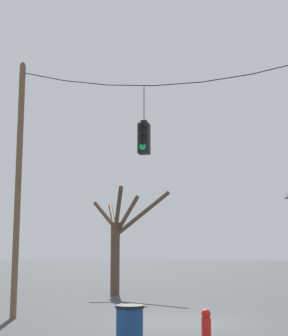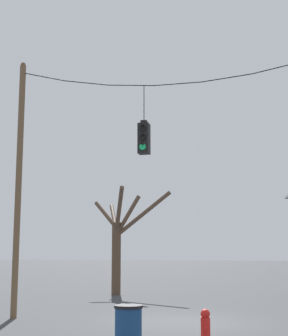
# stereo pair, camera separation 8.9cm
# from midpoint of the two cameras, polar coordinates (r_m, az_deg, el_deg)

# --- Properties ---
(ground_plane) EXTENTS (200.00, 200.00, 0.00)m
(ground_plane) POSITION_cam_midpoint_polar(r_m,az_deg,el_deg) (15.97, 4.14, -16.63)
(ground_plane) COLOR #383A3D
(utility_pole_left) EXTENTS (0.20, 0.20, 8.36)m
(utility_pole_left) POSITION_cam_midpoint_polar(r_m,az_deg,el_deg) (17.16, -13.92, -1.89)
(utility_pole_left) COLOR brown
(utility_pole_left) RESTS_ON ground_plane
(span_wire) EXTENTS (10.53, 0.03, 0.82)m
(span_wire) POSITION_cam_midpoint_polar(r_m,az_deg,el_deg) (16.28, 3.57, 10.18)
(span_wire) COLOR black
(traffic_light_over_intersection) EXTENTS (0.34, 0.58, 2.19)m
(traffic_light_over_intersection) POSITION_cam_midpoint_polar(r_m,az_deg,el_deg) (15.95, -0.16, 3.34)
(traffic_light_over_intersection) COLOR black
(bare_tree) EXTENTS (4.21, 4.56, 5.00)m
(bare_tree) POSITION_cam_midpoint_polar(r_m,az_deg,el_deg) (25.28, -2.98, -7.83)
(bare_tree) COLOR brown
(bare_tree) RESTS_ON ground_plane
(fire_hydrant) EXTENTS (0.22, 0.30, 0.75)m
(fire_hydrant) POSITION_cam_midpoint_polar(r_m,az_deg,el_deg) (12.46, 6.70, -16.94)
(fire_hydrant) COLOR red
(fire_hydrant) RESTS_ON ground_plane
(trash_bin) EXTENTS (0.60, 0.60, 0.96)m
(trash_bin) POSITION_cam_midpoint_polar(r_m,az_deg,el_deg) (11.17, -1.85, -17.37)
(trash_bin) COLOR navy
(trash_bin) RESTS_ON ground_plane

